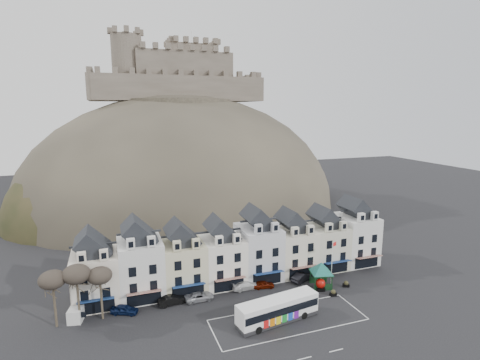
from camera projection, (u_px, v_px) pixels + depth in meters
name	position (u px, v px, depth m)	size (l,w,h in m)	color
ground	(279.00, 327.00, 51.69)	(300.00, 300.00, 0.00)	black
coach_bay_markings	(288.00, 320.00, 53.50)	(22.00, 7.50, 0.01)	silver
townhouse_terrace	(241.00, 250.00, 65.52)	(54.40, 9.35, 11.80)	white
castle_hill	(187.00, 206.00, 115.87)	(100.00, 76.00, 68.00)	#37332B
castle	(176.00, 74.00, 114.57)	(50.20, 22.20, 22.00)	brown
tree_left_far	(52.00, 280.00, 50.53)	(3.61, 3.61, 8.24)	#3C3226
tree_left_mid	(76.00, 275.00, 51.46)	(3.78, 3.78, 8.64)	#3C3226
tree_left_near	(100.00, 276.00, 52.58)	(3.43, 3.43, 7.84)	#3C3226
bus	(278.00, 309.00, 52.82)	(12.61, 4.69, 3.48)	#262628
bus_shelter	(321.00, 268.00, 62.90)	(6.64, 6.64, 4.34)	black
red_buoy	(320.00, 284.00, 62.06)	(1.63, 1.63, 2.02)	black
flagpole	(332.00, 260.00, 63.67)	(1.03, 0.50, 7.66)	silver
white_van	(78.00, 311.00, 53.90)	(2.70, 4.52, 1.93)	white
planter_west	(333.00, 293.00, 60.22)	(1.13, 0.75, 1.07)	black
planter_east	(346.00, 284.00, 63.29)	(1.19, 0.91, 1.07)	black
car_navy	(124.00, 309.00, 54.96)	(1.61, 4.01, 1.37)	#0B173B
car_black	(172.00, 300.00, 57.58)	(1.52, 4.36, 1.44)	black
car_silver	(199.00, 296.00, 58.82)	(2.14, 4.56, 1.29)	#9D9FA5
car_white	(246.00, 285.00, 62.52)	(2.05, 5.05, 1.47)	white
car_maroon	(263.00, 284.00, 62.90)	(1.47, 3.66, 1.25)	#5A1305
car_charcoal	(303.00, 277.00, 65.50)	(1.62, 4.65, 1.53)	black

